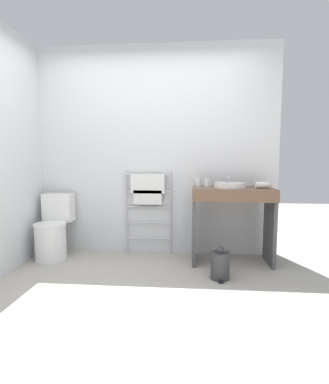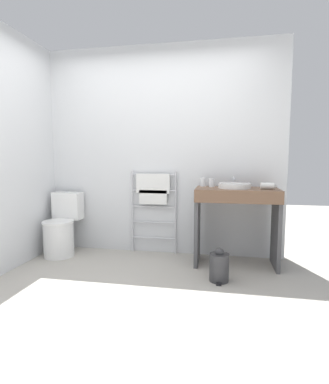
{
  "view_description": "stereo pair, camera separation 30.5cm",
  "coord_description": "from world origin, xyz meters",
  "px_view_note": "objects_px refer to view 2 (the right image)",
  "views": [
    {
      "loc": [
        0.48,
        -2.3,
        1.19
      ],
      "look_at": [
        0.22,
        0.73,
        0.86
      ],
      "focal_mm": 28.0,
      "sensor_mm": 36.0,
      "label": 1
    },
    {
      "loc": [
        0.78,
        -2.26,
        1.19
      ],
      "look_at": [
        0.22,
        0.73,
        0.86
      ],
      "focal_mm": 28.0,
      "sensor_mm": 36.0,
      "label": 2
    }
  ],
  "objects_px": {
    "sink_basin": "(235,186)",
    "trash_bin": "(219,267)",
    "towel_radiator": "(153,195)",
    "cup_near_wall": "(203,182)",
    "toilet": "(61,229)",
    "cup_near_edge": "(212,183)",
    "hair_dryer": "(268,186)"
  },
  "relations": [
    {
      "from": "toilet",
      "to": "towel_radiator",
      "type": "height_order",
      "value": "towel_radiator"
    },
    {
      "from": "hair_dryer",
      "to": "trash_bin",
      "type": "height_order",
      "value": "hair_dryer"
    },
    {
      "from": "toilet",
      "to": "cup_near_edge",
      "type": "height_order",
      "value": "cup_near_edge"
    },
    {
      "from": "cup_near_edge",
      "to": "hair_dryer",
      "type": "height_order",
      "value": "cup_near_edge"
    },
    {
      "from": "hair_dryer",
      "to": "cup_near_wall",
      "type": "bearing_deg",
      "value": 163.12
    },
    {
      "from": "sink_basin",
      "to": "trash_bin",
      "type": "xyz_separation_m",
      "value": [
        -0.15,
        -0.52,
        -0.76
      ]
    },
    {
      "from": "cup_near_edge",
      "to": "sink_basin",
      "type": "bearing_deg",
      "value": -21.18
    },
    {
      "from": "trash_bin",
      "to": "hair_dryer",
      "type": "bearing_deg",
      "value": 42.94
    },
    {
      "from": "hair_dryer",
      "to": "trash_bin",
      "type": "xyz_separation_m",
      "value": [
        -0.5,
        -0.46,
        -0.76
      ]
    },
    {
      "from": "toilet",
      "to": "towel_radiator",
      "type": "relative_size",
      "value": 0.75
    },
    {
      "from": "cup_near_wall",
      "to": "hair_dryer",
      "type": "xyz_separation_m",
      "value": [
        0.7,
        -0.21,
        -0.02
      ]
    },
    {
      "from": "hair_dryer",
      "to": "cup_near_edge",
      "type": "bearing_deg",
      "value": 165.82
    },
    {
      "from": "trash_bin",
      "to": "towel_radiator",
      "type": "bearing_deg",
      "value": 137.83
    },
    {
      "from": "toilet",
      "to": "towel_radiator",
      "type": "bearing_deg",
      "value": 13.58
    },
    {
      "from": "cup_near_wall",
      "to": "trash_bin",
      "type": "distance_m",
      "value": 1.05
    },
    {
      "from": "sink_basin",
      "to": "cup_near_wall",
      "type": "relative_size",
      "value": 3.46
    },
    {
      "from": "toilet",
      "to": "sink_basin",
      "type": "xyz_separation_m",
      "value": [
        2.1,
        0.03,
        0.57
      ]
    },
    {
      "from": "cup_near_wall",
      "to": "trash_bin",
      "type": "xyz_separation_m",
      "value": [
        0.21,
        -0.68,
        -0.78
      ]
    },
    {
      "from": "toilet",
      "to": "hair_dryer",
      "type": "xyz_separation_m",
      "value": [
        2.44,
        -0.02,
        0.58
      ]
    },
    {
      "from": "toilet",
      "to": "sink_basin",
      "type": "distance_m",
      "value": 2.18
    },
    {
      "from": "sink_basin",
      "to": "trash_bin",
      "type": "relative_size",
      "value": 1.08
    },
    {
      "from": "toilet",
      "to": "trash_bin",
      "type": "xyz_separation_m",
      "value": [
        1.95,
        -0.48,
        -0.18
      ]
    },
    {
      "from": "cup_near_wall",
      "to": "trash_bin",
      "type": "relative_size",
      "value": 0.31
    },
    {
      "from": "towel_radiator",
      "to": "cup_near_wall",
      "type": "height_order",
      "value": "towel_radiator"
    },
    {
      "from": "sink_basin",
      "to": "cup_near_wall",
      "type": "xyz_separation_m",
      "value": [
        -0.36,
        0.16,
        0.02
      ]
    },
    {
      "from": "sink_basin",
      "to": "cup_near_edge",
      "type": "xyz_separation_m",
      "value": [
        -0.25,
        0.1,
        0.02
      ]
    },
    {
      "from": "toilet",
      "to": "trash_bin",
      "type": "height_order",
      "value": "toilet"
    },
    {
      "from": "sink_basin",
      "to": "cup_near_edge",
      "type": "distance_m",
      "value": 0.27
    },
    {
      "from": "trash_bin",
      "to": "cup_near_edge",
      "type": "bearing_deg",
      "value": 99.45
    },
    {
      "from": "towel_radiator",
      "to": "trash_bin",
      "type": "bearing_deg",
      "value": -42.17
    },
    {
      "from": "cup_near_wall",
      "to": "toilet",
      "type": "bearing_deg",
      "value": -173.68
    },
    {
      "from": "trash_bin",
      "to": "toilet",
      "type": "bearing_deg",
      "value": 166.1
    }
  ]
}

